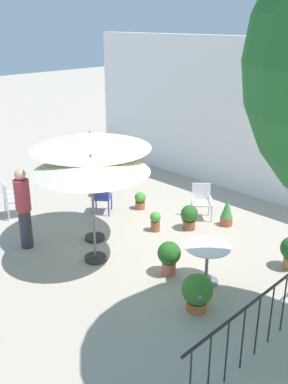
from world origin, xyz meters
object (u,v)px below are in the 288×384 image
at_px(patio_chair_0, 201,199).
at_px(patio_chair_3, 94,170).
at_px(patio_umbrella_1, 91,165).
at_px(potted_plant_4, 189,216).
at_px(potted_plant_3, 102,185).
at_px(potted_plant_5, 122,174).
at_px(potted_plant_1, 155,221).
at_px(potted_plant_6, 169,256).
at_px(standing_person, 24,208).
at_px(patio_chair_1, 101,196).
at_px(potted_plant_7, 140,200).
at_px(patio_chair_2, 10,197).
at_px(potted_plant_2, 227,212).
at_px(potted_plant_8, 197,291).
at_px(cafe_table_0, 207,257).
at_px(patio_umbrella_0, 90,141).

xyz_separation_m(patio_chair_0, patio_chair_3, (-3.46, -0.52, 0.04)).
relative_size(patio_umbrella_1, potted_plant_4, 3.82).
distance_m(patio_chair_3, potted_plant_3, 0.74).
height_order(potted_plant_4, potted_plant_5, potted_plant_5).
relative_size(potted_plant_1, potted_plant_6, 0.71).
height_order(potted_plant_6, standing_person, standing_person).
height_order(patio_chair_1, potted_plant_7, patio_chair_1).
xyz_separation_m(potted_plant_1, potted_plant_6, (1.46, -1.15, 0.14)).
bearing_deg(patio_chair_2, potted_plant_2, 39.84).
bearing_deg(potted_plant_3, potted_plant_8, -23.05).
bearing_deg(standing_person, patio_chair_2, 161.37).
height_order(potted_plant_4, standing_person, standing_person).
xyz_separation_m(patio_chair_1, potted_plant_7, (0.45, 0.91, -0.25)).
height_order(potted_plant_2, standing_person, standing_person).
distance_m(cafe_table_0, potted_plant_2, 2.56).
distance_m(cafe_table_0, potted_plant_4, 2.24).
bearing_deg(patio_chair_2, potted_plant_5, 83.01).
height_order(patio_chair_1, potted_plant_5, patio_chair_1).
height_order(cafe_table_0, potted_plant_2, cafe_table_0).
xyz_separation_m(patio_chair_0, standing_person, (-1.70, -3.81, 0.41)).
bearing_deg(patio_umbrella_1, standing_person, -155.27).
xyz_separation_m(patio_umbrella_0, patio_chair_0, (0.95, 2.57, -1.74)).
height_order(patio_umbrella_0, potted_plant_2, patio_umbrella_0).
bearing_deg(potted_plant_7, patio_chair_1, -116.46).
bearing_deg(potted_plant_2, patio_chair_0, -172.04).
bearing_deg(potted_plant_4, potted_plant_6, -61.27).
xyz_separation_m(cafe_table_0, potted_plant_1, (-2.14, 0.87, -0.28)).
bearing_deg(potted_plant_3, potted_plant_1, -11.27).
xyz_separation_m(patio_umbrella_1, potted_plant_4, (0.42, 2.45, -1.69)).
distance_m(potted_plant_3, standing_person, 3.25).
distance_m(patio_chair_0, patio_chair_1, 2.46).
bearing_deg(patio_chair_1, potted_plant_7, 63.54).
height_order(cafe_table_0, potted_plant_5, cafe_table_0).
relative_size(patio_umbrella_0, patio_chair_2, 2.77).
bearing_deg(potted_plant_8, patio_chair_1, 161.53).
height_order(patio_umbrella_1, patio_chair_3, patio_umbrella_1).
distance_m(patio_umbrella_1, patio_chair_2, 3.44).
distance_m(potted_plant_4, potted_plant_7, 1.64).
height_order(patio_chair_1, potted_plant_4, patio_chair_1).
relative_size(patio_chair_1, potted_plant_2, 1.26).
xyz_separation_m(patio_chair_2, potted_plant_7, (1.89, 2.59, -0.29)).
height_order(patio_umbrella_0, cafe_table_0, patio_umbrella_0).
bearing_deg(potted_plant_5, potted_plant_1, -26.98).
bearing_deg(patio_chair_1, patio_chair_0, 39.65).
bearing_deg(potted_plant_6, cafe_table_0, 22.17).
height_order(patio_chair_0, potted_plant_6, patio_chair_0).
relative_size(patio_chair_0, patio_chair_1, 1.03).
relative_size(potted_plant_6, standing_person, 0.38).
bearing_deg(potted_plant_6, potted_plant_7, 145.59).
distance_m(potted_plant_3, potted_plant_8, 5.49).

